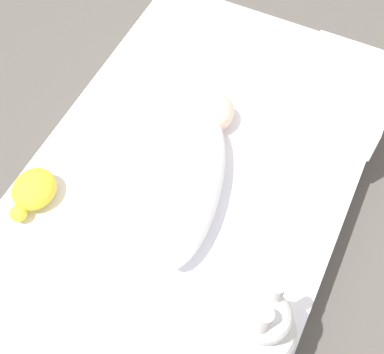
% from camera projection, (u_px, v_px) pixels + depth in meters
% --- Properties ---
extents(ground_plane, '(12.00, 12.00, 0.00)m').
position_uv_depth(ground_plane, '(191.00, 206.00, 1.72)').
color(ground_plane, '#514C47').
extents(bed_mattress, '(1.42, 0.89, 0.20)m').
position_uv_depth(bed_mattress, '(191.00, 191.00, 1.63)').
color(bed_mattress, white).
rests_on(bed_mattress, ground_plane).
extents(swaddled_baby, '(0.58, 0.26, 0.14)m').
position_uv_depth(swaddled_baby, '(196.00, 174.00, 1.46)').
color(swaddled_baby, white).
rests_on(swaddled_baby, bed_mattress).
extents(pillow, '(0.33, 0.28, 0.12)m').
position_uv_depth(pillow, '(344.00, 93.00, 1.62)').
color(pillow, white).
rests_on(pillow, bed_mattress).
extents(bunny_plush, '(0.17, 0.17, 0.32)m').
position_uv_depth(bunny_plush, '(261.00, 329.00, 1.19)').
color(bunny_plush, white).
rests_on(bunny_plush, bed_mattress).
extents(turtle_plush, '(0.17, 0.12, 0.09)m').
position_uv_depth(turtle_plush, '(33.00, 191.00, 1.46)').
color(turtle_plush, yellow).
rests_on(turtle_plush, bed_mattress).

